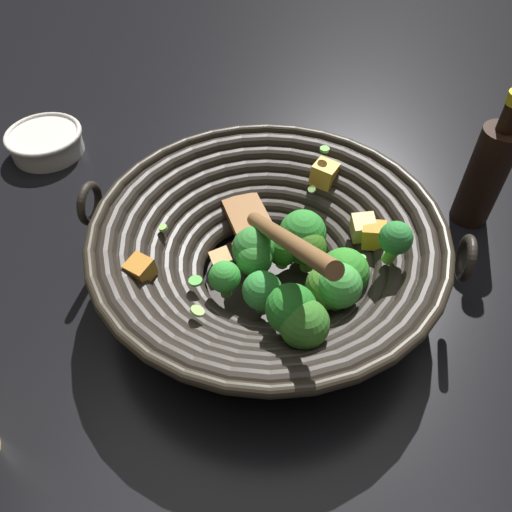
# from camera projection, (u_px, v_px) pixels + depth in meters

# --- Properties ---
(ground_plane) EXTENTS (4.00, 4.00, 0.00)m
(ground_plane) POSITION_uv_depth(u_px,v_px,m) (267.00, 281.00, 0.64)
(ground_plane) COLOR black
(wok) EXTENTS (0.41, 0.45, 0.20)m
(wok) POSITION_uv_depth(u_px,v_px,m) (270.00, 249.00, 0.59)
(wok) COLOR black
(wok) RESTS_ON ground
(soy_sauce_bottle) EXTENTS (0.05, 0.05, 0.20)m
(soy_sauce_bottle) POSITION_uv_depth(u_px,v_px,m) (486.00, 173.00, 0.66)
(soy_sauce_bottle) COLOR black
(soy_sauce_bottle) RESTS_ON ground
(prep_bowl) EXTENTS (0.12, 0.12, 0.04)m
(prep_bowl) POSITION_uv_depth(u_px,v_px,m) (46.00, 141.00, 0.81)
(prep_bowl) COLOR silver
(prep_bowl) RESTS_ON ground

